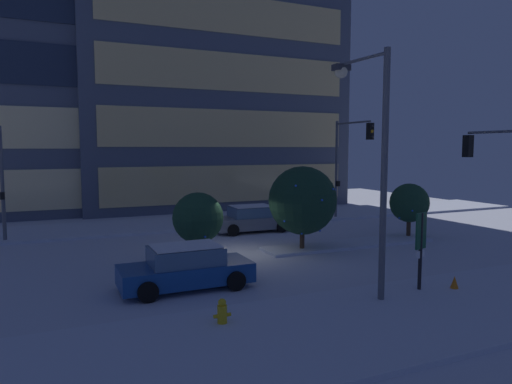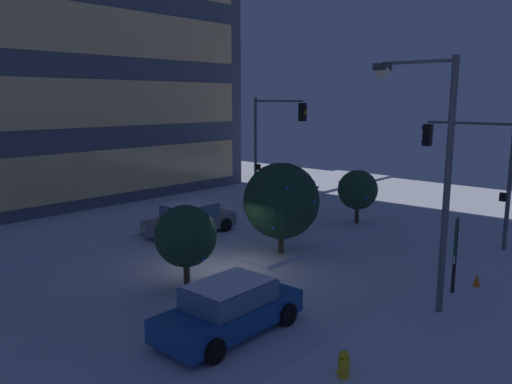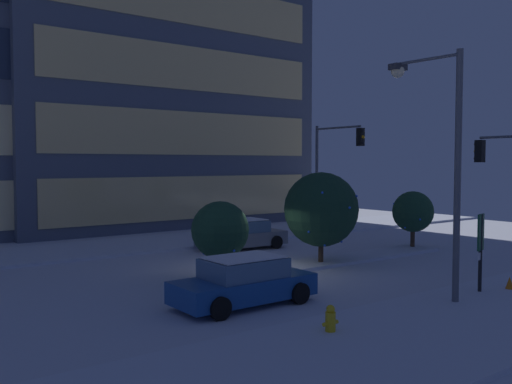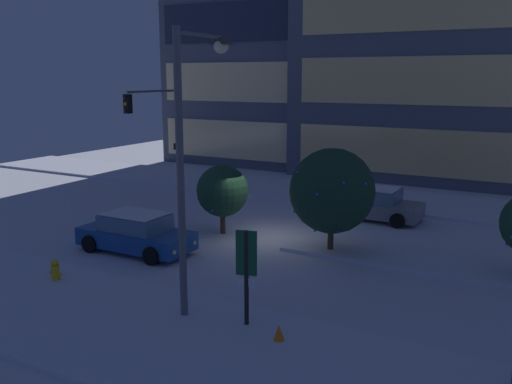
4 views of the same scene
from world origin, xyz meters
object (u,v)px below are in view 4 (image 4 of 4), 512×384
at_px(car_far, 372,204).
at_px(traffic_light_corner_far_left, 158,120).
at_px(decorated_tree_median, 332,191).
at_px(decorated_tree_right_of_median, 222,191).
at_px(street_lamp_arched, 193,134).
at_px(car_near, 136,233).
at_px(parking_info_sign, 246,268).
at_px(construction_cone, 279,335).
at_px(fire_hydrant, 55,272).

height_order(car_far, traffic_light_corner_far_left, traffic_light_corner_far_left).
bearing_deg(traffic_light_corner_far_left, decorated_tree_median, 64.93).
height_order(traffic_light_corner_far_left, decorated_tree_right_of_median, traffic_light_corner_far_left).
relative_size(street_lamp_arched, decorated_tree_median, 1.95).
distance_m(car_near, car_far, 11.01).
relative_size(parking_info_sign, decorated_tree_median, 0.68).
xyz_separation_m(decorated_tree_median, construction_cone, (1.56, -7.44, -2.09)).
bearing_deg(parking_info_sign, construction_cone, -124.24).
distance_m(decorated_tree_median, decorated_tree_right_of_median, 4.96).
height_order(car_far, fire_hydrant, car_far).
xyz_separation_m(fire_hydrant, decorated_tree_median, (6.51, 7.21, 1.98)).
bearing_deg(car_far, construction_cone, 98.42).
bearing_deg(parking_info_sign, car_near, 47.01).
bearing_deg(traffic_light_corner_far_left, car_near, 33.99).
xyz_separation_m(car_far, decorated_tree_right_of_median, (-4.77, -5.35, 1.11)).
bearing_deg(construction_cone, parking_info_sign, 161.01).
bearing_deg(decorated_tree_median, car_near, -152.03).
bearing_deg(fire_hydrant, traffic_light_corner_far_left, 115.53).
xyz_separation_m(car_far, decorated_tree_median, (0.15, -5.59, 1.66)).
height_order(parking_info_sign, decorated_tree_right_of_median, decorated_tree_right_of_median).
bearing_deg(construction_cone, car_near, 153.44).
distance_m(parking_info_sign, decorated_tree_median, 7.09).
bearing_deg(car_near, decorated_tree_median, 27.63).
relative_size(street_lamp_arched, decorated_tree_right_of_median, 2.65).
height_order(car_far, parking_info_sign, parking_info_sign).
bearing_deg(car_far, fire_hydrant, 64.53).
relative_size(car_near, parking_info_sign, 1.70).
xyz_separation_m(traffic_light_corner_far_left, street_lamp_arched, (11.41, -12.67, 0.94)).
xyz_separation_m(car_far, construction_cone, (1.72, -13.03, -0.44)).
bearing_deg(parking_info_sign, decorated_tree_right_of_median, 21.00).
relative_size(decorated_tree_median, construction_cone, 7.18).
relative_size(decorated_tree_right_of_median, construction_cone, 5.29).
bearing_deg(traffic_light_corner_far_left, car_far, 88.19).
distance_m(fire_hydrant, decorated_tree_right_of_median, 7.75).
relative_size(traffic_light_corner_far_left, decorated_tree_right_of_median, 2.02).
xyz_separation_m(traffic_light_corner_far_left, parking_info_sign, (13.24, -13.04, -2.37)).
relative_size(car_near, construction_cone, 8.27).
height_order(car_far, decorated_tree_right_of_median, decorated_tree_right_of_median).
relative_size(traffic_light_corner_far_left, street_lamp_arched, 0.76).
distance_m(car_far, decorated_tree_right_of_median, 7.25).
xyz_separation_m(traffic_light_corner_far_left, decorated_tree_right_of_median, (7.89, -5.75, -2.23)).
xyz_separation_m(car_far, traffic_light_corner_far_left, (-12.66, 0.40, 3.34)).
height_order(fire_hydrant, parking_info_sign, parking_info_sign).
xyz_separation_m(fire_hydrant, parking_info_sign, (6.93, 0.16, 1.30)).
bearing_deg(street_lamp_arched, decorated_tree_median, -14.64).
height_order(fire_hydrant, decorated_tree_right_of_median, decorated_tree_right_of_median).
bearing_deg(street_lamp_arched, traffic_light_corner_far_left, 39.23).
bearing_deg(traffic_light_corner_far_left, parking_info_sign, 45.42).
distance_m(car_far, construction_cone, 13.15).
relative_size(traffic_light_corner_far_left, decorated_tree_median, 1.49).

